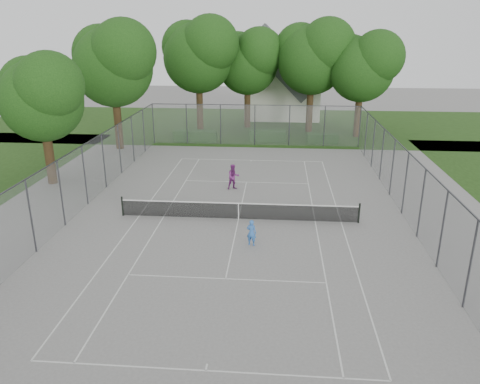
# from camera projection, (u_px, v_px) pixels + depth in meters

# --- Properties ---
(ground) EXTENTS (120.00, 120.00, 0.00)m
(ground) POSITION_uv_depth(u_px,v_px,m) (239.00, 219.00, 25.28)
(ground) COLOR slate
(ground) RESTS_ON ground
(grass_far) EXTENTS (60.00, 20.00, 0.00)m
(grass_far) POSITION_uv_depth(u_px,v_px,m) (259.00, 125.00, 49.72)
(grass_far) COLOR #1F3F12
(grass_far) RESTS_ON ground
(court_markings) EXTENTS (11.03, 23.83, 0.01)m
(court_markings) POSITION_uv_depth(u_px,v_px,m) (239.00, 219.00, 25.28)
(court_markings) COLOR silver
(court_markings) RESTS_ON ground
(tennis_net) EXTENTS (12.87, 0.10, 1.10)m
(tennis_net) POSITION_uv_depth(u_px,v_px,m) (239.00, 210.00, 25.11)
(tennis_net) COLOR black
(tennis_net) RESTS_ON ground
(perimeter_fence) EXTENTS (18.08, 34.08, 3.52)m
(perimeter_fence) POSITION_uv_depth(u_px,v_px,m) (238.00, 187.00, 24.68)
(perimeter_fence) COLOR #38383D
(perimeter_fence) RESTS_ON ground
(tree_far_left) EXTENTS (7.67, 7.00, 11.02)m
(tree_far_left) POSITION_uv_depth(u_px,v_px,m) (199.00, 52.00, 44.52)
(tree_far_left) COLOR #332312
(tree_far_left) RESTS_ON ground
(tree_far_midleft) EXTENTS (6.90, 6.30, 9.92)m
(tree_far_midleft) POSITION_uv_depth(u_px,v_px,m) (248.00, 59.00, 46.26)
(tree_far_midleft) COLOR #332312
(tree_far_midleft) RESTS_ON ground
(tree_far_midright) EXTENTS (7.50, 6.85, 10.78)m
(tree_far_midright) POSITION_uv_depth(u_px,v_px,m) (313.00, 54.00, 44.08)
(tree_far_midright) COLOR #332312
(tree_far_midright) RESTS_ON ground
(tree_far_right) EXTENTS (6.74, 6.15, 9.69)m
(tree_far_right) POSITION_uv_depth(u_px,v_px,m) (363.00, 64.00, 42.21)
(tree_far_right) COLOR #332312
(tree_far_right) RESTS_ON ground
(tree_side_back) EXTENTS (7.37, 6.73, 10.59)m
(tree_side_back) POSITION_uv_depth(u_px,v_px,m) (113.00, 60.00, 37.58)
(tree_side_back) COLOR #332312
(tree_side_back) RESTS_ON ground
(tree_side_front) EXTENTS (5.95, 5.43, 8.55)m
(tree_side_front) POSITION_uv_depth(u_px,v_px,m) (41.00, 94.00, 29.17)
(tree_side_front) COLOR #332312
(tree_side_front) RESTS_ON ground
(hedge_left) EXTENTS (3.83, 1.15, 0.96)m
(hedge_left) POSITION_uv_depth(u_px,v_px,m) (196.00, 136.00, 42.49)
(hedge_left) COLOR #1F4717
(hedge_left) RESTS_ON ground
(hedge_mid) EXTENTS (3.26, 0.93, 1.03)m
(hedge_mid) POSITION_uv_depth(u_px,v_px,m) (268.00, 135.00, 42.48)
(hedge_mid) COLOR #1F4717
(hedge_mid) RESTS_ON ground
(hedge_right) EXTENTS (2.68, 0.98, 0.81)m
(hedge_right) POSITION_uv_depth(u_px,v_px,m) (323.00, 138.00, 41.93)
(hedge_right) COLOR #1F4717
(hedge_right) RESTS_ON ground
(house) EXTENTS (8.20, 6.35, 10.21)m
(house) POSITION_uv_depth(u_px,v_px,m) (282.00, 81.00, 52.58)
(house) COLOR white
(house) RESTS_ON ground
(girl_player) EXTENTS (0.53, 0.42, 1.29)m
(girl_player) POSITION_uv_depth(u_px,v_px,m) (251.00, 233.00, 22.06)
(girl_player) COLOR #3775CF
(girl_player) RESTS_ON ground
(woman_player) EXTENTS (0.98, 0.89, 1.63)m
(woman_player) POSITION_uv_depth(u_px,v_px,m) (233.00, 177.00, 29.72)
(woman_player) COLOR #7D2978
(woman_player) RESTS_ON ground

